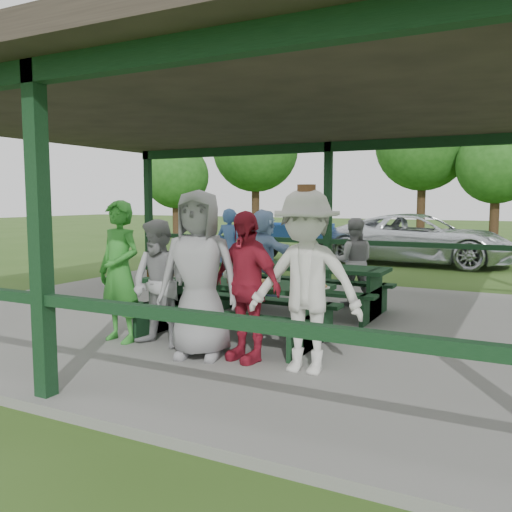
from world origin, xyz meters
The scene contains 20 objects.
ground centered at (0.00, 0.00, 0.00)m, with size 90.00×90.00×0.00m, color #2F5019.
concrete_slab centered at (0.00, 0.00, 0.05)m, with size 10.00×8.00×0.10m, color slate.
pavilion_structure centered at (0.00, 0.00, 3.17)m, with size 10.60×8.60×3.24m.
picnic_table_near centered at (0.52, -1.20, 0.57)m, with size 2.51×1.39×0.75m.
picnic_table_far centered at (0.65, 0.80, 0.58)m, with size 2.72×1.39×0.75m.
table_setting centered at (0.48, -1.16, 0.88)m, with size 2.56×0.45×0.10m.
contestant_green centered at (-0.69, -1.99, 1.00)m, with size 0.65×0.43×1.79m, color #2F872B.
contestant_grey_left centered at (-0.08, -1.97, 0.88)m, with size 0.76×0.59×1.56m, color #99999B.
contestant_grey_mid centered at (0.58, -2.11, 1.05)m, with size 0.93×0.61×1.91m, color gray.
contestant_red centered at (1.11, -1.98, 0.94)m, with size 0.98×0.41×1.68m, color #A31D31.
contestant_white_fedora centered at (1.86, -2.06, 1.05)m, with size 1.26×0.77×1.95m.
spectator_lblue centered at (-0.51, 1.74, 0.91)m, with size 1.50×0.48×1.62m, color #8BACD7.
spectator_blue centered at (-1.46, 2.14, 0.91)m, with size 0.59×0.39×1.62m, color #3A5E96.
spectator_grey centered at (1.23, 1.66, 0.84)m, with size 0.72×0.56×1.49m, color gray.
pickup_truck centered at (0.99, 9.10, 0.74)m, with size 2.45×5.31×1.48m, color silver.
farm_trailer centered at (-2.69, 7.64, 0.63)m, with size 3.64×1.81×1.27m.
tree_far_left centered at (-7.74, 15.46, 4.20)m, with size 3.97×3.97×6.21m.
tree_left centered at (-0.46, 17.03, 4.25)m, with size 4.02×4.02×6.28m.
tree_mid centered at (2.53, 16.04, 3.24)m, with size 3.07×3.07×4.79m.
tree_edge_left centered at (-9.35, 11.41, 2.83)m, with size 2.69×2.69×4.20m.
Camera 1 is at (3.93, -7.22, 1.90)m, focal length 38.00 mm.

